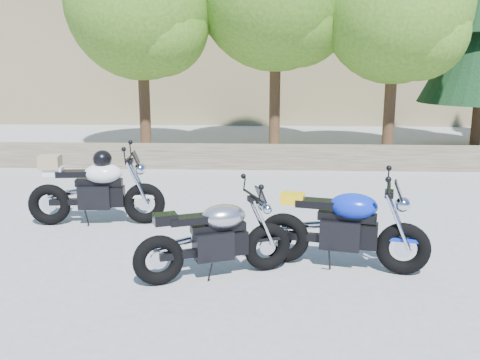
% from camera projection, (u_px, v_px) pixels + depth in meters
% --- Properties ---
extents(ground, '(90.00, 90.00, 0.00)m').
position_uv_depth(ground, '(221.00, 256.00, 6.70)').
color(ground, gray).
rests_on(ground, ground).
extents(stone_wall, '(22.00, 0.55, 0.50)m').
position_uv_depth(stone_wall, '(240.00, 157.00, 11.99)').
color(stone_wall, brown).
rests_on(stone_wall, ground).
extents(tree_decid_left, '(3.67, 3.67, 5.62)m').
position_uv_depth(tree_decid_left, '(144.00, 6.00, 12.93)').
color(tree_decid_left, '#382314').
rests_on(tree_decid_left, ground).
extents(tree_decid_right, '(3.54, 3.54, 5.41)m').
position_uv_depth(tree_decid_right, '(401.00, 10.00, 12.50)').
color(tree_decid_right, '#382314').
rests_on(tree_decid_right, ground).
extents(silver_bike, '(1.76, 0.86, 0.93)m').
position_uv_depth(silver_bike, '(216.00, 239.00, 5.96)').
color(silver_bike, black).
rests_on(silver_bike, ground).
extents(white_bike, '(2.02, 0.64, 1.12)m').
position_uv_depth(white_bike, '(95.00, 188.00, 7.86)').
color(white_bike, black).
rests_on(white_bike, ground).
extents(blue_bike, '(1.98, 0.73, 1.00)m').
position_uv_depth(blue_bike, '(344.00, 228.00, 6.22)').
color(blue_bike, black).
rests_on(blue_bike, ground).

